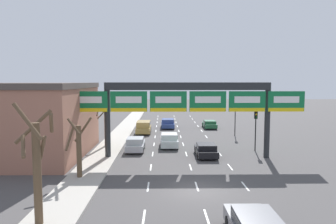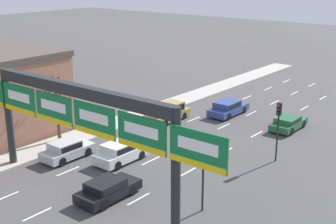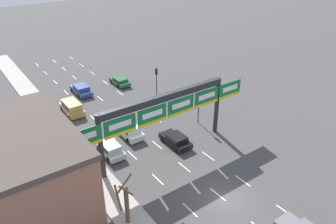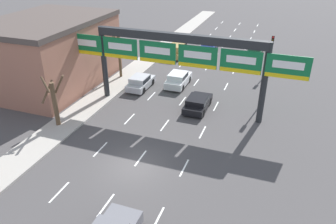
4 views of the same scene
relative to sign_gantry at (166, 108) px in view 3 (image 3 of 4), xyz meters
name	(u,v)px [view 3 (image 3 of 4)]	position (x,y,z in m)	size (l,w,h in m)	color
ground_plane	(226,201)	(0.00, -9.32, -5.43)	(220.00, 220.00, 0.00)	#474444
lane_dashes	(146,135)	(0.00, 4.18, -5.42)	(6.72, 67.00, 0.01)	white
sign_gantry	(166,108)	(0.00, 0.00, 0.00)	(21.31, 0.70, 7.01)	#232628
building_near	(16,170)	(-14.68, 1.29, -1.93)	(9.96, 13.77, 6.96)	#9E6651
car_black	(176,139)	(1.80, 0.54, -4.75)	(1.90, 4.15, 1.25)	black
car_blue	(81,89)	(-1.54, 19.83, -4.67)	(1.98, 4.69, 1.40)	navy
suv_gold	(72,107)	(-4.94, 14.74, -4.50)	(1.97, 4.67, 1.65)	#A88947
car_silver	(111,149)	(-5.11, 3.11, -4.68)	(1.81, 4.04, 1.40)	#B7B7BC
car_green	(120,81)	(4.83, 19.48, -4.78)	(1.87, 4.16, 1.18)	#235B38
car_white	(129,131)	(-1.61, 5.14, -4.63)	(1.89, 4.14, 1.49)	silver
traffic_light_near_gantry	(157,77)	(7.15, 12.38, -2.26)	(0.30, 0.35, 4.41)	black
traffic_light_mid_block	(199,101)	(7.15, 2.93, -2.39)	(0.30, 0.35, 4.23)	black
tree_bare_second	(126,201)	(-8.44, -6.40, -3.05)	(1.79, 1.70, 4.38)	brown
tree_bare_third	(70,133)	(-8.59, 5.15, -2.45)	(1.12, 1.75, 5.22)	brown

